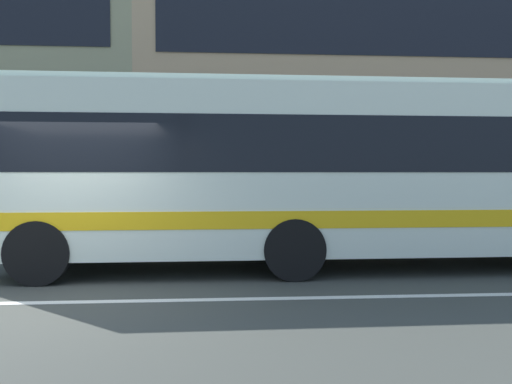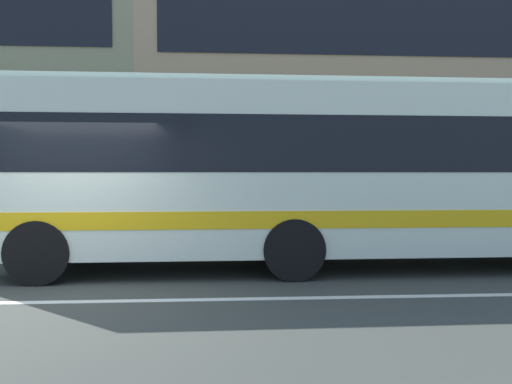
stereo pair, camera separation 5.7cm
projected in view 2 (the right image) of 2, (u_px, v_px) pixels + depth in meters
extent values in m
plane|color=#3D403A|center=(53.00, 302.00, 6.72)|extent=(160.00, 160.00, 0.00)
cube|color=silver|center=(53.00, 302.00, 6.72)|extent=(60.00, 0.16, 0.01)
cube|color=tan|center=(380.00, 74.00, 22.65)|extent=(20.32, 9.04, 12.45)
cube|color=black|center=(420.00, 21.00, 18.09)|extent=(18.70, 0.04, 2.49)
cube|color=silver|center=(322.00, 171.00, 9.30)|extent=(11.40, 2.71, 2.84)
cube|color=black|center=(322.00, 148.00, 9.28)|extent=(10.72, 2.72, 0.91)
cube|color=yellow|center=(322.00, 213.00, 9.32)|extent=(11.17, 2.73, 0.28)
cube|color=silver|center=(322.00, 90.00, 9.24)|extent=(10.94, 2.29, 0.12)
cylinder|color=black|center=(276.00, 233.00, 10.47)|extent=(1.00, 0.29, 1.00)
cylinder|color=black|center=(294.00, 250.00, 8.09)|extent=(1.00, 0.29, 1.00)
cylinder|color=black|center=(80.00, 234.00, 10.17)|extent=(1.00, 0.29, 1.00)
cylinder|color=black|center=(38.00, 252.00, 7.79)|extent=(1.00, 0.29, 1.00)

